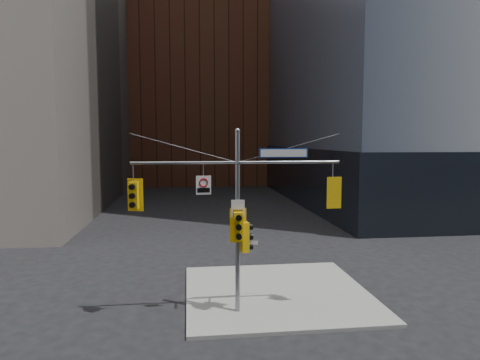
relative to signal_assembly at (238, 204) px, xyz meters
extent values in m
plane|color=black|center=(0.00, -1.99, -4.42)|extent=(160.00, 160.00, 0.00)
cube|color=gray|center=(2.00, 2.01, -4.34)|extent=(8.00, 8.00, 0.15)
cube|color=black|center=(28.00, 30.01, -1.42)|extent=(36.40, 36.40, 6.00)
cube|color=brown|center=(0.00, 56.01, 9.58)|extent=(26.00, 20.00, 28.00)
cylinder|color=gray|center=(0.00, 0.01, -0.82)|extent=(0.18, 0.18, 7.20)
sphere|color=gray|center=(0.00, 0.01, 2.78)|extent=(0.20, 0.20, 0.20)
cylinder|color=gray|center=(-2.00, 0.01, 1.58)|extent=(4.00, 0.11, 0.11)
cylinder|color=gray|center=(2.00, 0.01, 1.58)|extent=(4.00, 0.11, 0.11)
cylinder|color=gray|center=(0.00, -0.34, 1.58)|extent=(0.10, 0.70, 0.10)
cylinder|color=gray|center=(-2.00, 0.01, 2.13)|extent=(4.00, 0.02, 1.12)
cylinder|color=gray|center=(2.00, 0.01, 2.13)|extent=(4.00, 0.02, 1.12)
cube|color=yellow|center=(-3.89, 0.01, 0.38)|extent=(0.36, 0.29, 1.00)
cube|color=yellow|center=(-3.85, 0.17, 0.38)|extent=(0.59, 0.16, 1.24)
cylinder|color=black|center=(-3.93, -0.18, 0.72)|extent=(0.24, 0.19, 0.21)
cylinder|color=black|center=(-3.91, -0.10, 0.72)|extent=(0.18, 0.06, 0.18)
cylinder|color=black|center=(-3.93, -0.18, 0.38)|extent=(0.24, 0.19, 0.21)
cylinder|color=black|center=(-3.91, -0.10, 0.38)|extent=(0.18, 0.06, 0.18)
cylinder|color=black|center=(-3.93, -0.18, 0.05)|extent=(0.24, 0.19, 0.21)
cylinder|color=black|center=(-3.91, -0.10, 0.05)|extent=(0.18, 0.06, 0.18)
cube|color=yellow|center=(3.77, 0.01, 0.38)|extent=(0.34, 0.25, 1.00)
cube|color=yellow|center=(3.78, -0.16, 0.38)|extent=(0.59, 0.08, 1.24)
cylinder|color=black|center=(3.75, 0.20, 0.72)|extent=(0.22, 0.17, 0.21)
cylinder|color=black|center=(3.76, 0.12, 0.72)|extent=(0.18, 0.03, 0.18)
cylinder|color=black|center=(3.75, 0.20, 0.38)|extent=(0.22, 0.17, 0.21)
cylinder|color=black|center=(3.76, 0.12, 0.38)|extent=(0.18, 0.03, 0.18)
cylinder|color=black|center=(3.75, 0.20, 0.05)|extent=(0.22, 0.17, 0.21)
cylinder|color=black|center=(3.76, 0.12, 0.05)|extent=(0.18, 0.03, 0.18)
cube|color=yellow|center=(0.28, 0.01, -1.32)|extent=(0.33, 0.42, 1.17)
cylinder|color=black|center=(0.50, 0.04, -0.93)|extent=(0.22, 0.27, 0.25)
cylinder|color=black|center=(0.41, 0.03, -0.93)|extent=(0.06, 0.21, 0.21)
cylinder|color=black|center=(0.50, 0.04, -1.32)|extent=(0.22, 0.27, 0.25)
cylinder|color=black|center=(0.41, 0.03, -1.32)|extent=(0.06, 0.21, 0.21)
cylinder|color=black|center=(0.50, 0.04, -1.71)|extent=(0.22, 0.27, 0.25)
cylinder|color=black|center=(0.41, 0.03, -1.71)|extent=(0.06, 0.21, 0.21)
cube|color=yellow|center=(0.00, -0.27, -0.83)|extent=(0.36, 0.26, 1.07)
cube|color=yellow|center=(0.01, -0.09, -0.83)|extent=(0.63, 0.07, 1.33)
cylinder|color=black|center=(-0.01, -0.48, -0.47)|extent=(0.23, 0.17, 0.22)
cylinder|color=black|center=(-0.01, -0.40, -0.47)|extent=(0.19, 0.03, 0.19)
cylinder|color=black|center=(-0.01, -0.48, -0.83)|extent=(0.23, 0.17, 0.22)
cylinder|color=black|center=(-0.01, -0.40, -0.83)|extent=(0.19, 0.03, 0.19)
cylinder|color=black|center=(-0.01, -0.48, -1.18)|extent=(0.23, 0.17, 0.22)
cylinder|color=#0CE559|center=(-0.01, -0.40, -1.18)|extent=(0.19, 0.03, 0.19)
cube|color=navy|center=(1.79, 0.01, 1.93)|extent=(1.93, 0.08, 0.38)
cube|color=silver|center=(1.79, -0.02, 1.93)|extent=(1.81, 0.05, 0.29)
cube|color=silver|center=(-1.30, -0.01, 0.73)|extent=(0.57, 0.10, 0.71)
torus|color=#B20A0A|center=(-1.30, -0.03, 0.83)|extent=(0.36, 0.09, 0.35)
cube|color=black|center=(-1.30, -0.03, 0.54)|extent=(0.47, 0.07, 0.17)
cube|color=silver|center=(0.00, -0.11, -0.17)|extent=(0.51, 0.06, 0.67)
cube|color=#D88C00|center=(0.00, -0.13, -0.36)|extent=(0.37, 0.03, 0.30)
cube|color=silver|center=(0.45, 0.01, -1.55)|extent=(0.70, 0.11, 0.14)
cube|color=#145926|center=(0.00, 0.46, -1.67)|extent=(0.13, 0.75, 0.15)
camera|label=1|loc=(-1.90, -16.13, 2.44)|focal=32.00mm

